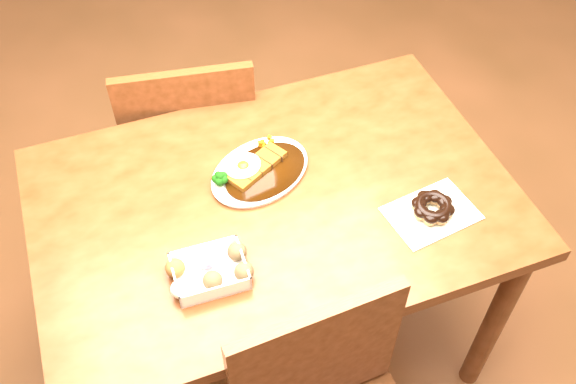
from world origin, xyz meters
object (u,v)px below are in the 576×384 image
object	(u,v)px
table	(275,221)
chair_far	(192,143)
pon_de_ring	(433,208)
katsu_curry_plate	(258,170)
donut_box	(210,271)

from	to	relation	value
table	chair_far	distance (m)	0.57
chair_far	pon_de_ring	distance (m)	0.90
chair_far	katsu_curry_plate	distance (m)	0.54
donut_box	katsu_curry_plate	bearing A→B (deg)	52.26
table	chair_far	size ratio (longest dim) A/B	1.38
katsu_curry_plate	donut_box	bearing A→B (deg)	-127.74
table	pon_de_ring	world-z (taller)	pon_de_ring
chair_far	pon_de_ring	bearing A→B (deg)	131.12
table	donut_box	distance (m)	0.30
table	donut_box	bearing A→B (deg)	-141.51
katsu_curry_plate	table	bearing A→B (deg)	-82.05
pon_de_ring	katsu_curry_plate	bearing A→B (deg)	142.31
pon_de_ring	donut_box	bearing A→B (deg)	178.58
table	chair_far	world-z (taller)	chair_far
donut_box	chair_far	bearing A→B (deg)	80.91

